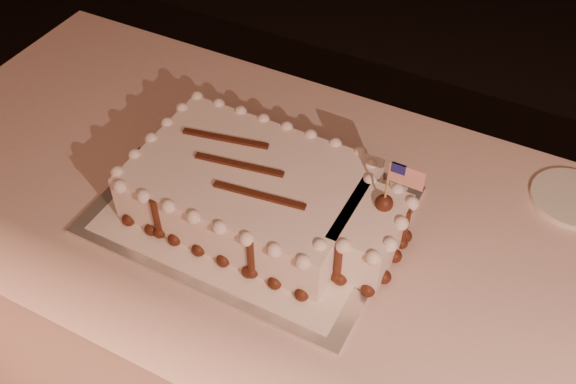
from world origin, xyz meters
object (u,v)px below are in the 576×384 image
at_px(cake_board, 251,209).
at_px(sheet_cake, 264,194).
at_px(banquet_table, 430,382).
at_px(side_plate, 572,198).

distance_m(cake_board, sheet_cake, 0.06).
xyz_separation_m(banquet_table, side_plate, (0.13, 0.28, 0.38)).
xyz_separation_m(cake_board, side_plate, (0.55, 0.31, 0.00)).
relative_size(banquet_table, side_plate, 14.97).
relative_size(banquet_table, sheet_cake, 4.49).
relative_size(cake_board, side_plate, 3.49).
height_order(banquet_table, sheet_cake, sheet_cake).
bearing_deg(banquet_table, sheet_cake, -175.56).
bearing_deg(side_plate, banquet_table, -115.04).
xyz_separation_m(banquet_table, cake_board, (-0.41, -0.03, 0.38)).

